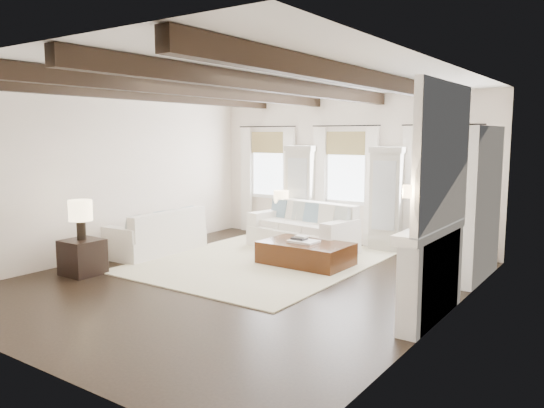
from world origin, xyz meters
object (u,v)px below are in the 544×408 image
Objects in this scene: ottoman at (306,254)px; side_table_front at (83,257)px; sofa_back at (304,230)px; side_table_back at (281,229)px; sofa_left at (159,236)px.

side_table_front reaches higher than ottoman.
sofa_back is 4.28× the size of side_table_back.
sofa_back reaches higher than side_table_front.
sofa_back is 4.37m from side_table_front.
sofa_left is at bearing -119.24° from side_table_back.
side_table_front is at bearing -85.28° from sofa_left.
side_table_front is (-2.04, -3.87, -0.10)m from sofa_back.
sofa_left is 3.42× the size of side_table_front.
sofa_back is 2.96m from sofa_left.
sofa_left reaches higher than side_table_back.
sofa_back is 0.95m from side_table_back.
sofa_back is 3.98× the size of side_table_front.
side_table_front is at bearing -105.49° from side_table_back.
ottoman is 2.21m from side_table_back.
side_table_front is at bearing -134.16° from ottoman.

